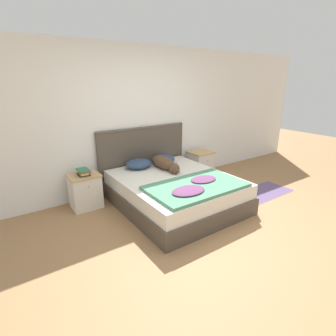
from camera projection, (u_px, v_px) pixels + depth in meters
The scene contains 12 objects.
ground_plane at pixel (215, 236), 3.46m from camera, with size 16.00×16.00×0.00m, color #997047.
wall_back at pixel (136, 120), 4.72m from camera, with size 9.00×0.06×2.55m.
bed at pixel (175, 191), 4.26m from camera, with size 1.70×1.98×0.49m.
headboard at pixel (144, 156), 4.93m from camera, with size 1.78×0.06×1.15m.
nightstand_left at pixel (85, 191), 4.18m from camera, with size 0.47×0.42×0.56m.
nightstand_right at pixel (201, 164), 5.49m from camera, with size 0.47×0.42×0.56m.
pillow_left at pixel (138, 164), 4.59m from camera, with size 0.47×0.40×0.15m.
pillow_right at pixel (163, 159), 4.87m from camera, with size 0.47×0.40×0.15m.
quilt at pixel (196, 186), 3.75m from camera, with size 1.41×0.84×0.08m.
dog at pixel (165, 163), 4.54m from camera, with size 0.25×0.85×0.22m.
book_stack at pixel (83, 172), 4.06m from camera, with size 0.19×0.23×0.10m.
rug at pixel (260, 193), 4.78m from camera, with size 1.25×0.58×0.00m.
Camera 1 is at (-2.21, -2.11, 1.96)m, focal length 28.00 mm.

